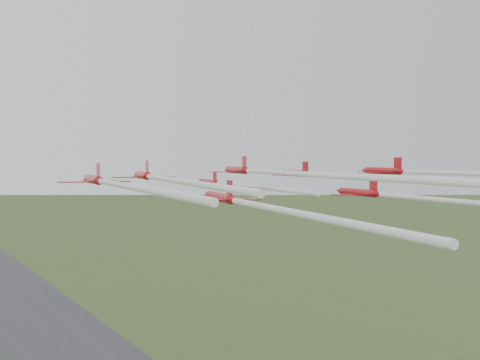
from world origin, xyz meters
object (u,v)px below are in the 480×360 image
jet_row3_left (110,183)px  jet_row4_left (249,203)px  jet_row4_right (419,198)px  jet_row2_right (324,175)px  jet_row3_right (460,173)px  jet_row2_left (160,178)px  jet_row3_mid (285,173)px  jet_lead (228,184)px

jet_row3_left → jet_row4_left: bearing=-47.8°
jet_row4_right → jet_row2_right: bearing=81.2°
jet_row4_left → jet_row3_right: bearing=15.4°
jet_row2_right → jet_row3_left: (-39.92, -9.58, -0.25)m
jet_row2_left → jet_row4_left: 21.20m
jet_row3_left → jet_row3_right: 47.98m
jet_row3_left → jet_row3_mid: (18.35, -9.84, 1.15)m
jet_row4_left → jet_row4_right: jet_row4_left is taller
jet_row2_left → jet_row4_left: size_ratio=1.21×
jet_row3_left → jet_row4_left: jet_row3_left is taller
jet_row2_right → jet_row3_right: size_ratio=0.68×
jet_row3_left → jet_row3_mid: bearing=-20.3°
jet_row2_right → jet_row3_right: (6.41, -22.02, 0.59)m
jet_row2_left → jet_row4_right: size_ratio=1.12×
jet_row2_left → jet_row3_mid: 18.59m
jet_row2_left → jet_row3_left: jet_row2_left is taller
jet_row3_right → jet_row4_left: bearing=-168.1°
jet_row3_left → jet_row2_right: bearing=21.4°
jet_lead → jet_row2_right: bearing=-40.0°
jet_row4_right → jet_row3_right: bearing=30.4°
jet_row2_left → jet_row4_right: bearing=-35.4°
jet_row2_left → jet_row3_mid: jet_row3_mid is taller
jet_row4_left → jet_row3_left: bearing=135.9°
jet_lead → jet_row2_right: (11.08, -12.72, 1.80)m
jet_row2_left → jet_row2_right: bearing=18.7°
jet_lead → jet_row2_left: (-19.80, -16.08, 1.80)m
jet_row3_mid → jet_row4_right: size_ratio=1.29×
jet_row3_right → jet_row4_right: 16.25m
jet_row2_left → jet_row2_right: size_ratio=1.27×
jet_row2_right → jet_row3_right: 22.94m
jet_row3_right → jet_row4_left: (-36.21, -2.40, -2.72)m
jet_row3_left → jet_row4_left: 18.06m
jet_lead → jet_row3_left: 36.49m
jet_row3_mid → jet_row3_right: 28.10m
jet_lead → jet_row4_right: jet_lead is taller
jet_row2_right → jet_row4_left: 38.59m
jet_lead → jet_row4_left: size_ratio=0.99×
jet_row2_left → jet_row4_right: jet_row2_left is taller
jet_row3_mid → jet_row4_right: (13.18, -8.77, -2.95)m
jet_row2_right → jet_row3_mid: (-21.57, -19.42, 0.90)m
jet_row2_left → jet_row2_right: 31.06m
jet_row2_right → jet_row3_mid: jet_row3_mid is taller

